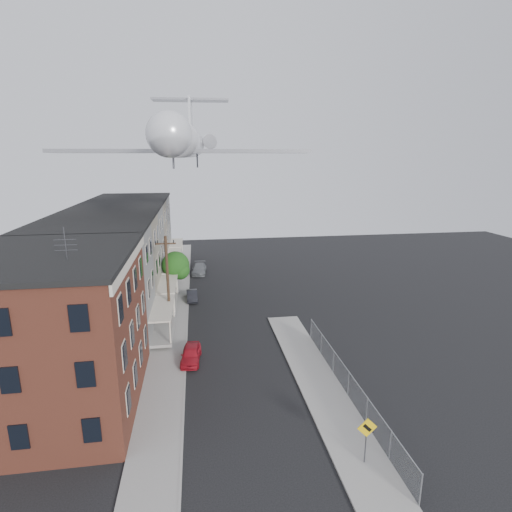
{
  "coord_description": "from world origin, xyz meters",
  "views": [
    {
      "loc": [
        -2.76,
        -17.88,
        15.9
      ],
      "look_at": [
        0.87,
        6.35,
        9.79
      ],
      "focal_mm": 28.0,
      "sensor_mm": 36.0,
      "label": 1
    }
  ],
  "objects_px": {
    "street_tree": "(177,266)",
    "warning_sign": "(367,434)",
    "car_near": "(191,354)",
    "car_mid": "(192,295)",
    "airplane": "(184,141)",
    "utility_pole": "(168,282)",
    "car_far": "(199,269)"
  },
  "relations": [
    {
      "from": "warning_sign",
      "to": "car_far",
      "type": "height_order",
      "value": "warning_sign"
    },
    {
      "from": "street_tree",
      "to": "airplane",
      "type": "xyz_separation_m",
      "value": [
        1.57,
        -3.89,
        14.0
      ]
    },
    {
      "from": "warning_sign",
      "to": "car_near",
      "type": "relative_size",
      "value": 0.77
    },
    {
      "from": "street_tree",
      "to": "car_far",
      "type": "distance_m",
      "value": 9.26
    },
    {
      "from": "utility_pole",
      "to": "warning_sign",
      "type": "bearing_deg",
      "value": -59.52
    },
    {
      "from": "street_tree",
      "to": "airplane",
      "type": "bearing_deg",
      "value": -68.03
    },
    {
      "from": "warning_sign",
      "to": "car_far",
      "type": "xyz_separation_m",
      "value": [
        -8.27,
        37.39,
        -1.22
      ]
    },
    {
      "from": "airplane",
      "to": "car_far",
      "type": "bearing_deg",
      "value": 85.2
    },
    {
      "from": "warning_sign",
      "to": "airplane",
      "type": "distance_m",
      "value": 30.93
    },
    {
      "from": "utility_pole",
      "to": "car_mid",
      "type": "relative_size",
      "value": 2.68
    },
    {
      "from": "car_near",
      "to": "car_far",
      "type": "height_order",
      "value": "car_far"
    },
    {
      "from": "car_near",
      "to": "airplane",
      "type": "bearing_deg",
      "value": 95.88
    },
    {
      "from": "airplane",
      "to": "car_near",
      "type": "bearing_deg",
      "value": -89.53
    },
    {
      "from": "car_near",
      "to": "street_tree",
      "type": "bearing_deg",
      "value": 101.22
    },
    {
      "from": "warning_sign",
      "to": "airplane",
      "type": "bearing_deg",
      "value": 110.37
    },
    {
      "from": "warning_sign",
      "to": "car_mid",
      "type": "bearing_deg",
      "value": 109.01
    },
    {
      "from": "car_mid",
      "to": "airplane",
      "type": "distance_m",
      "value": 16.97
    },
    {
      "from": "car_mid",
      "to": "airplane",
      "type": "height_order",
      "value": "airplane"
    },
    {
      "from": "car_mid",
      "to": "street_tree",
      "type": "bearing_deg",
      "value": 124.32
    },
    {
      "from": "street_tree",
      "to": "car_mid",
      "type": "relative_size",
      "value": 1.55
    },
    {
      "from": "airplane",
      "to": "warning_sign",
      "type": "bearing_deg",
      "value": -69.63
    },
    {
      "from": "warning_sign",
      "to": "street_tree",
      "type": "distance_m",
      "value": 30.96
    },
    {
      "from": "utility_pole",
      "to": "airplane",
      "type": "distance_m",
      "value": 14.25
    },
    {
      "from": "street_tree",
      "to": "car_mid",
      "type": "height_order",
      "value": "street_tree"
    },
    {
      "from": "warning_sign",
      "to": "car_near",
      "type": "distance_m",
      "value": 15.58
    },
    {
      "from": "street_tree",
      "to": "car_far",
      "type": "relative_size",
      "value": 1.13
    },
    {
      "from": "car_near",
      "to": "car_far",
      "type": "distance_m",
      "value": 24.89
    },
    {
      "from": "street_tree",
      "to": "warning_sign",
      "type": "bearing_deg",
      "value": -69.42
    },
    {
      "from": "car_near",
      "to": "car_far",
      "type": "bearing_deg",
      "value": 93.26
    },
    {
      "from": "car_mid",
      "to": "warning_sign",
      "type": "bearing_deg",
      "value": -73.45
    },
    {
      "from": "car_near",
      "to": "utility_pole",
      "type": "bearing_deg",
      "value": 112.48
    },
    {
      "from": "warning_sign",
      "to": "car_mid",
      "type": "xyz_separation_m",
      "value": [
        -9.2,
        26.71,
        -1.33
      ]
    }
  ]
}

